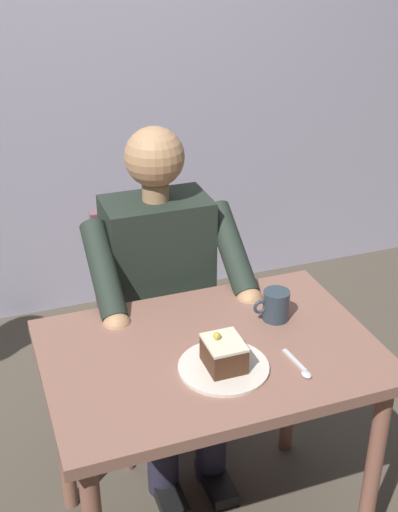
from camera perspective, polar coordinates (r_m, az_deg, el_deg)
The scene contains 8 objects.
cafe_rear_panel at distance 3.17m, azimuth -10.16°, elevation 20.73°, with size 6.40×0.12×3.00m, color #A9A3BA.
dining_table at distance 1.98m, azimuth 0.99°, elevation -10.42°, with size 0.95×0.66×0.74m.
chair at distance 2.55m, azimuth -3.99°, elevation -5.01°, with size 0.42×0.42×0.88m.
seated_person at distance 2.33m, azimuth -2.93°, elevation -3.85°, with size 0.53×0.58×1.24m.
dessert_plate at distance 1.84m, azimuth 2.13°, elevation -9.47°, with size 0.25×0.25×0.01m, color silver.
cake_slice at distance 1.82m, azimuth 2.15°, elevation -8.32°, with size 0.10×0.12×0.10m.
coffee_cup at distance 2.04m, azimuth 6.57°, elevation -4.16°, with size 0.12×0.08×0.10m.
dessert_spoon at distance 1.86m, azimuth 8.70°, elevation -9.42°, with size 0.03×0.14×0.01m.
Camera 1 is at (0.56, 1.46, 1.85)m, focal length 46.80 mm.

